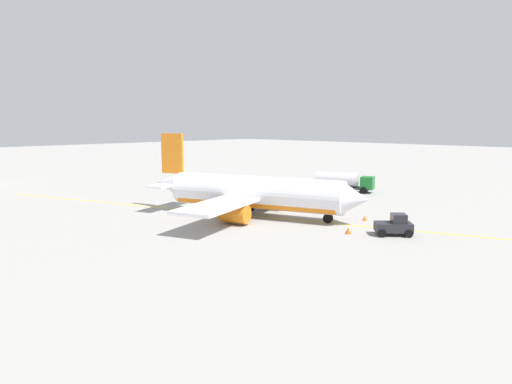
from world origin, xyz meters
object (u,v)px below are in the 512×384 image
at_px(airplane, 253,194).
at_px(safety_cone_nose, 365,218).
at_px(fuel_tanker, 343,181).
at_px(pushback_tug, 394,225).
at_px(refueling_worker, 295,193).
at_px(safety_cone_wingtip, 348,231).

xyz_separation_m(airplane, safety_cone_nose, (11.25, 7.14, -2.48)).
bearing_deg(fuel_tanker, pushback_tug, -46.96).
xyz_separation_m(refueling_worker, safety_cone_wingtip, (18.57, -14.35, -0.47)).
bearing_deg(airplane, pushback_tug, 9.32).
height_order(airplane, fuel_tanker, airplane).
bearing_deg(safety_cone_nose, airplane, -147.60).
relative_size(safety_cone_nose, safety_cone_wingtip, 0.86).
relative_size(airplane, fuel_tanker, 2.67).
relative_size(fuel_tanker, safety_cone_wingtip, 14.98).
bearing_deg(fuel_tanker, refueling_worker, -97.14).
xyz_separation_m(safety_cone_nose, safety_cone_wingtip, (2.28, -7.05, 0.05)).
height_order(refueling_worker, safety_cone_wingtip, refueling_worker).
relative_size(airplane, refueling_worker, 16.35).
height_order(fuel_tanker, safety_cone_nose, fuel_tanker).
xyz_separation_m(pushback_tug, safety_cone_wingtip, (-3.69, -2.73, -0.66)).
bearing_deg(fuel_tanker, airplane, -81.68).
relative_size(fuel_tanker, refueling_worker, 6.11).
xyz_separation_m(airplane, fuel_tanker, (-3.69, 25.21, -1.06)).
distance_m(fuel_tanker, safety_cone_nose, 23.49).
height_order(airplane, safety_cone_wingtip, airplane).
height_order(airplane, refueling_worker, airplane).
distance_m(fuel_tanker, pushback_tug, 30.64).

